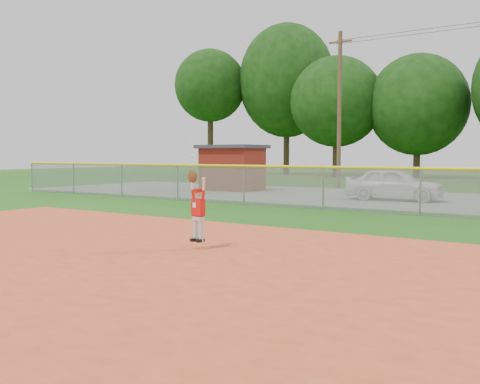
% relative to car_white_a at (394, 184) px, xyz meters
% --- Properties ---
extents(ground, '(120.00, 120.00, 0.00)m').
position_rel_car_white_a_xyz_m(ground, '(2.43, -14.98, -0.71)').
color(ground, '#1F5313').
rests_on(ground, ground).
extents(clay_infield, '(24.00, 16.00, 0.04)m').
position_rel_car_white_a_xyz_m(clay_infield, '(2.43, -17.98, -0.69)').
color(clay_infield, '#C94724').
rests_on(clay_infield, ground).
extents(parking_strip, '(44.00, 10.00, 0.03)m').
position_rel_car_white_a_xyz_m(parking_strip, '(2.43, 1.02, -0.69)').
color(parking_strip, slate).
rests_on(parking_strip, ground).
extents(car_white_a, '(4.10, 1.94, 1.36)m').
position_rel_car_white_a_xyz_m(car_white_a, '(0.00, 0.00, 0.00)').
color(car_white_a, white).
rests_on(car_white_a, parking_strip).
extents(utility_shed, '(3.30, 2.59, 2.45)m').
position_rel_car_white_a_xyz_m(utility_shed, '(-9.22, 1.41, 0.54)').
color(utility_shed, '#62170E').
rests_on(utility_shed, ground).
extents(outfield_fence, '(40.06, 0.10, 1.55)m').
position_rel_car_white_a_xyz_m(outfield_fence, '(2.43, -4.98, 0.17)').
color(outfield_fence, gray).
rests_on(outfield_fence, ground).
extents(ballplayer, '(0.48, 0.22, 1.75)m').
position_rel_car_white_a_xyz_m(ballplayer, '(0.42, -13.67, 0.19)').
color(ballplayer, silver).
rests_on(ballplayer, ground).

